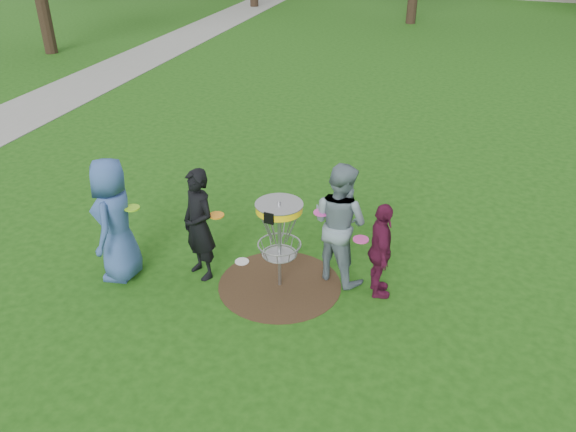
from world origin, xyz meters
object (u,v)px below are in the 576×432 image
at_px(player_grey, 340,223).
at_px(disc_golf_basket, 279,224).
at_px(player_maroon, 381,251).
at_px(player_black, 199,225).
at_px(player_blue, 115,220).

height_order(player_grey, disc_golf_basket, player_grey).
bearing_deg(player_maroon, player_grey, 52.63).
distance_m(player_black, player_maroon, 2.60).
bearing_deg(player_blue, disc_golf_basket, 88.98).
bearing_deg(disc_golf_basket, player_grey, 38.68).
distance_m(player_blue, player_grey, 3.21).
distance_m(player_blue, disc_golf_basket, 2.37).
height_order(player_maroon, disc_golf_basket, player_maroon).
bearing_deg(player_grey, player_black, 41.66).
height_order(player_blue, disc_golf_basket, player_blue).
xyz_separation_m(player_blue, disc_golf_basket, (2.26, 0.69, 0.08)).
distance_m(player_grey, player_maroon, 0.72).
height_order(player_blue, player_grey, player_blue).
relative_size(player_black, player_grey, 0.93).
height_order(player_black, player_maroon, player_black).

